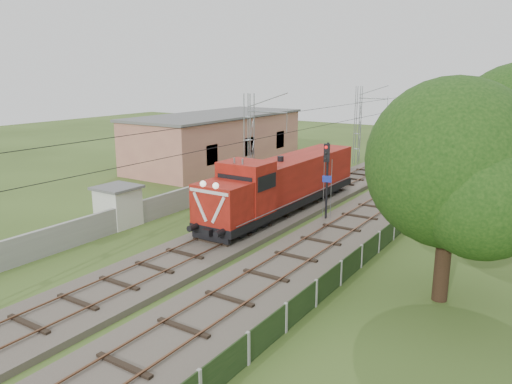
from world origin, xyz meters
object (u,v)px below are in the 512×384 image
Objects in this scene: locomotive at (284,183)px; signal_post at (327,169)px; relay_hut at (118,206)px; coach_rake at (486,122)px.

signal_post is (3.29, -0.36, 1.39)m from locomotive.
relay_hut is at bearing -133.20° from locomotive.
signal_post is 2.04× the size of relay_hut.
relay_hut is at bearing -144.87° from signal_post.
signal_post is at bearing -92.01° from coach_rake.
coach_rake reaches higher than relay_hut.
locomotive is at bearing 173.72° from signal_post.
signal_post reaches higher than coach_rake.
locomotive is 3.17× the size of signal_post.
coach_rake is at bearing 77.59° from relay_hut.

